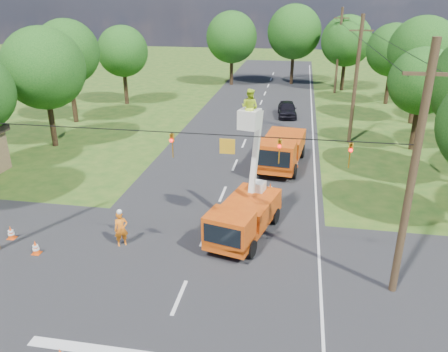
% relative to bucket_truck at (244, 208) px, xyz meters
% --- Properties ---
extents(ground, '(140.00, 140.00, 0.00)m').
position_rel_bucket_truck_xyz_m(ground, '(-1.92, 14.72, -1.59)').
color(ground, '#264F17').
rests_on(ground, ground).
extents(road_main, '(12.00, 100.00, 0.06)m').
position_rel_bucket_truck_xyz_m(road_main, '(-1.92, 14.72, -1.59)').
color(road_main, black).
rests_on(road_main, ground).
extents(road_cross, '(56.00, 10.00, 0.07)m').
position_rel_bucket_truck_xyz_m(road_cross, '(-1.92, -3.28, -1.59)').
color(road_cross, black).
rests_on(road_cross, ground).
extents(edge_line, '(0.12, 90.00, 0.02)m').
position_rel_bucket_truck_xyz_m(edge_line, '(3.68, 14.72, -1.59)').
color(edge_line, silver).
rests_on(edge_line, ground).
extents(bucket_truck, '(3.37, 5.98, 7.38)m').
position_rel_bucket_truck_xyz_m(bucket_truck, '(0.00, 0.00, 0.00)').
color(bucket_truck, '#BE3C0D').
rests_on(bucket_truck, ground).
extents(second_truck, '(3.25, 6.85, 2.47)m').
position_rel_bucket_truck_xyz_m(second_truck, '(1.31, 9.95, -0.30)').
color(second_truck, '#BE3C0D').
rests_on(second_truck, ground).
extents(ground_worker, '(0.79, 0.73, 1.80)m').
position_rel_bucket_truck_xyz_m(ground_worker, '(-5.69, -1.87, -0.68)').
color(ground_worker, orange).
rests_on(ground_worker, ground).
extents(distant_car, '(2.13, 4.55, 1.51)m').
position_rel_bucket_truck_xyz_m(distant_car, '(1.18, 24.21, -0.83)').
color(distant_car, black).
rests_on(distant_car, ground).
extents(traffic_cone_2, '(0.38, 0.38, 0.71)m').
position_rel_bucket_truck_xyz_m(traffic_cone_2, '(-0.28, 3.52, -1.23)').
color(traffic_cone_2, '#EA480C').
rests_on(traffic_cone_2, ground).
extents(traffic_cone_3, '(0.38, 0.38, 0.71)m').
position_rel_bucket_truck_xyz_m(traffic_cone_3, '(0.92, 5.29, -1.23)').
color(traffic_cone_3, '#EA480C').
rests_on(traffic_cone_3, ground).
extents(traffic_cone_4, '(0.38, 0.38, 0.71)m').
position_rel_bucket_truck_xyz_m(traffic_cone_4, '(-9.37, -3.30, -1.23)').
color(traffic_cone_4, '#EA480C').
rests_on(traffic_cone_4, ground).
extents(traffic_cone_5, '(0.38, 0.38, 0.71)m').
position_rel_bucket_truck_xyz_m(traffic_cone_5, '(-11.36, -2.23, -1.23)').
color(traffic_cone_5, '#EA480C').
rests_on(traffic_cone_5, ground).
extents(traffic_cone_6, '(0.38, 0.38, 0.71)m').
position_rel_bucket_truck_xyz_m(traffic_cone_6, '(2.35, 10.14, -1.23)').
color(traffic_cone_6, '#EA480C').
rests_on(traffic_cone_6, ground).
extents(pole_right_near, '(1.80, 0.30, 10.00)m').
position_rel_bucket_truck_xyz_m(pole_right_near, '(6.58, -3.28, 3.52)').
color(pole_right_near, '#4C3823').
rests_on(pole_right_near, ground).
extents(pole_right_mid, '(1.80, 0.30, 10.00)m').
position_rel_bucket_truck_xyz_m(pole_right_mid, '(6.58, 16.72, 3.52)').
color(pole_right_mid, '#4C3823').
rests_on(pole_right_mid, ground).
extents(pole_right_far, '(1.80, 0.30, 10.00)m').
position_rel_bucket_truck_xyz_m(pole_right_far, '(6.58, 36.72, 3.52)').
color(pole_right_far, '#4C3823').
rests_on(pole_right_far, ground).
extents(signal_span, '(18.00, 0.29, 1.07)m').
position_rel_bucket_truck_xyz_m(signal_span, '(0.31, -3.28, 4.29)').
color(signal_span, black).
rests_on(signal_span, ground).
extents(tree_left_d, '(6.20, 6.20, 9.24)m').
position_rel_bucket_truck_xyz_m(tree_left_d, '(-16.92, 11.72, 4.54)').
color(tree_left_d, '#382616').
rests_on(tree_left_d, ground).
extents(tree_left_e, '(5.80, 5.80, 9.41)m').
position_rel_bucket_truck_xyz_m(tree_left_e, '(-18.72, 18.72, 4.90)').
color(tree_left_e, '#382616').
rests_on(tree_left_e, ground).
extents(tree_left_f, '(5.40, 5.40, 8.40)m').
position_rel_bucket_truck_xyz_m(tree_left_f, '(-16.72, 26.72, 4.10)').
color(tree_left_f, '#382616').
rests_on(tree_left_f, ground).
extents(tree_right_c, '(5.00, 5.00, 7.83)m').
position_rel_bucket_truck_xyz_m(tree_right_c, '(11.28, 15.72, 3.73)').
color(tree_right_c, '#382616').
rests_on(tree_right_c, ground).
extents(tree_right_d, '(6.00, 6.00, 9.70)m').
position_rel_bucket_truck_xyz_m(tree_right_d, '(12.88, 23.72, 5.09)').
color(tree_right_d, '#382616').
rests_on(tree_right_d, ground).
extents(tree_right_e, '(5.60, 5.60, 8.63)m').
position_rel_bucket_truck_xyz_m(tree_right_e, '(11.88, 31.72, 4.22)').
color(tree_right_e, '#382616').
rests_on(tree_right_e, ground).
extents(tree_far_a, '(6.60, 6.60, 9.50)m').
position_rel_bucket_truck_xyz_m(tree_far_a, '(-6.92, 39.72, 4.60)').
color(tree_far_a, '#382616').
rests_on(tree_far_a, ground).
extents(tree_far_b, '(7.00, 7.00, 10.32)m').
position_rel_bucket_truck_xyz_m(tree_far_b, '(1.08, 41.72, 5.22)').
color(tree_far_b, '#382616').
rests_on(tree_far_b, ground).
extents(tree_far_c, '(6.20, 6.20, 9.18)m').
position_rel_bucket_truck_xyz_m(tree_far_c, '(7.58, 38.72, 4.48)').
color(tree_far_c, '#382616').
rests_on(tree_far_c, ground).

